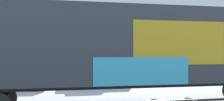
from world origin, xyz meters
TOP-DOWN VIEW (x-y plane):
  - freight_car at (0.40, -0.00)m, footprint 17.96×3.58m
  - flagpole at (-7.20, 12.92)m, footprint 0.60×1.28m
  - hillside at (0.07, 64.66)m, footprint 134.35×34.71m
  - parked_car_silver at (-5.56, 6.61)m, footprint 4.59×2.32m
  - parked_car_blue at (0.01, 6.68)m, footprint 4.48×1.96m

SIDE VIEW (x-z plane):
  - parked_car_blue at x=0.01m, z-range 0.01..1.58m
  - parked_car_silver at x=-5.56m, z-range 0.00..1.66m
  - freight_car at x=0.40m, z-range 0.37..4.96m
  - hillside at x=0.07m, z-range -2.25..10.95m
  - flagpole at x=-7.20m, z-range 0.96..10.13m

